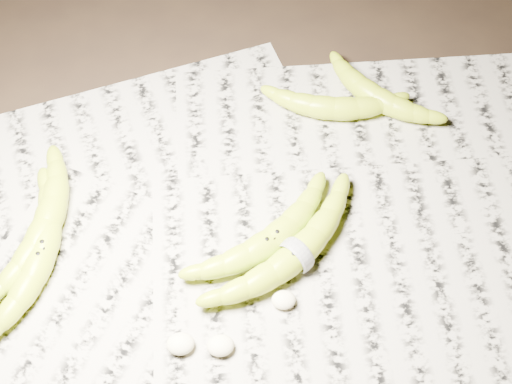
{
  "coord_description": "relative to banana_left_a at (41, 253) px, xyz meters",
  "views": [
    {
      "loc": [
        -0.05,
        -0.48,
        0.86
      ],
      "look_at": [
        -0.0,
        0.03,
        0.05
      ],
      "focal_mm": 50.0,
      "sensor_mm": 36.0,
      "label": 1
    }
  ],
  "objects": [
    {
      "name": "ground",
      "position": [
        0.29,
        0.02,
        -0.03
      ],
      "size": [
        3.0,
        3.0,
        0.0
      ],
      "primitive_type": "plane",
      "color": "black",
      "rests_on": "ground"
    },
    {
      "name": "flesh_chunk_b",
      "position": [
        0.23,
        -0.14,
        -0.01
      ],
      "size": [
        0.03,
        0.03,
        0.02
      ],
      "primitive_type": "ellipsoid",
      "color": "#F8F1C0",
      "rests_on": "newspaper_patch"
    },
    {
      "name": "banana_taped",
      "position": [
        0.33,
        -0.03,
        0.0
      ],
      "size": [
        0.23,
        0.2,
        0.04
      ],
      "primitive_type": null,
      "rotation": [
        0.0,
        0.0,
        0.68
      ],
      "color": "#A5C218",
      "rests_on": "newspaper_patch"
    },
    {
      "name": "measuring_tape",
      "position": [
        0.33,
        -0.03,
        0.0
      ],
      "size": [
        0.04,
        0.04,
        0.05
      ],
      "primitive_type": "torus",
      "rotation": [
        0.0,
        1.57,
        0.68
      ],
      "color": "white",
      "rests_on": "newspaper_patch"
    },
    {
      "name": "banana_left_b",
      "position": [
        0.0,
        0.04,
        0.0
      ],
      "size": [
        0.12,
        0.22,
        0.04
      ],
      "primitive_type": null,
      "rotation": [
        0.0,
        0.0,
        1.28
      ],
      "color": "#A5C218",
      "rests_on": "newspaper_patch"
    },
    {
      "name": "banana_upper_b",
      "position": [
        0.49,
        0.23,
        -0.0
      ],
      "size": [
        0.17,
        0.17,
        0.04
      ],
      "primitive_type": null,
      "rotation": [
        0.0,
        0.0,
        -0.79
      ],
      "color": "#A5C218",
      "rests_on": "newspaper_patch"
    },
    {
      "name": "banana_center",
      "position": [
        0.3,
        -0.01,
        -0.0
      ],
      "size": [
        0.21,
        0.17,
        0.04
      ],
      "primitive_type": null,
      "rotation": [
        0.0,
        0.0,
        0.6
      ],
      "color": "#A5C218",
      "rests_on": "newspaper_patch"
    },
    {
      "name": "flesh_chunk_a",
      "position": [
        0.18,
        -0.14,
        -0.01
      ],
      "size": [
        0.04,
        0.03,
        0.02
      ],
      "primitive_type": "ellipsoid",
      "color": "#F8F1C0",
      "rests_on": "newspaper_patch"
    },
    {
      "name": "flesh_chunk_c",
      "position": [
        0.31,
        -0.09,
        -0.01
      ],
      "size": [
        0.03,
        0.03,
        0.02
      ],
      "primitive_type": "ellipsoid",
      "color": "#F8F1C0",
      "rests_on": "newspaper_patch"
    },
    {
      "name": "banana_upper_a",
      "position": [
        0.42,
        0.21,
        -0.0
      ],
      "size": [
        0.2,
        0.09,
        0.04
      ],
      "primitive_type": null,
      "rotation": [
        0.0,
        0.0,
        -0.16
      ],
      "color": "#A5C218",
      "rests_on": "newspaper_patch"
    },
    {
      "name": "banana_left_a",
      "position": [
        0.0,
        0.0,
        0.0
      ],
      "size": [
        0.11,
        0.23,
        0.04
      ],
      "primitive_type": null,
      "rotation": [
        0.0,
        0.0,
        1.35
      ],
      "color": "#A5C218",
      "rests_on": "newspaper_patch"
    },
    {
      "name": "newspaper_patch",
      "position": [
        0.28,
        -0.0,
        -0.02
      ],
      "size": [
        0.9,
        0.7,
        0.01
      ],
      "primitive_type": "cube",
      "color": "#A29C8B",
      "rests_on": "ground"
    }
  ]
}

